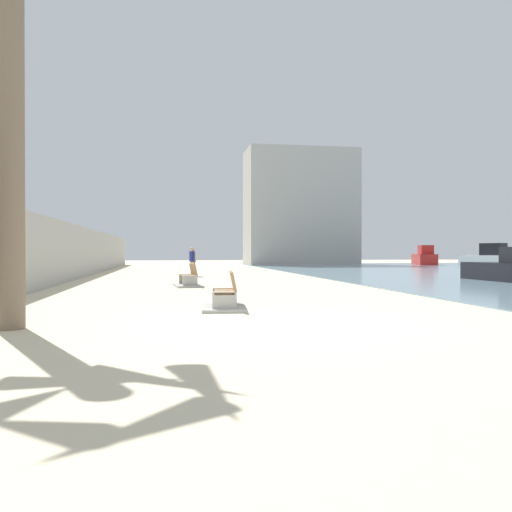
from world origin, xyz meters
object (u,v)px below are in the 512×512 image
palm_tree (8,7)px  bench_far (188,281)px  person_walking (192,259)px  boat_outer (488,258)px  person_standing (193,260)px  boat_distant (424,257)px  bench_near (225,300)px

palm_tree → bench_far: palm_tree is taller
palm_tree → person_walking: (4.40, 20.36, -5.15)m
boat_outer → person_walking: bearing=-152.8°
person_standing → boat_distant: bearing=40.0°
bench_far → person_standing: bearing=86.1°
bench_near → boat_outer: boat_outer is taller
bench_far → person_standing: size_ratio=1.32×
person_standing → palm_tree: bearing=-102.1°
person_walking → boat_outer: size_ratio=0.34×
person_walking → bench_near: bearing=-89.7°
boat_outer → boat_distant: bearing=107.2°
bench_far → person_standing: person_standing is taller
bench_far → bench_near: bearing=-86.1°
bench_near → person_walking: bearing=90.3°
person_standing → boat_outer: 32.00m
bench_near → palm_tree: bearing=-148.0°
bench_near → boat_outer: 43.26m
boat_distant → person_standing: bearing=-140.0°
palm_tree → bench_far: 13.75m
person_standing → bench_near: bearing=-90.1°
person_walking → person_standing: size_ratio=1.07×
person_walking → boat_distant: size_ratio=0.28×
bench_near → boat_distant: bearing=56.9°
boat_distant → boat_outer: bearing=-72.8°
boat_distant → bench_far: bearing=-130.7°
palm_tree → boat_outer: 48.64m
palm_tree → boat_distant: (30.75, 43.03, -5.36)m
person_standing → boat_distant: 34.28m
palm_tree → person_standing: bearing=77.9°
person_walking → boat_distant: boat_distant is taller
bench_near → bench_far: 8.99m
person_walking → boat_outer: bearing=27.2°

